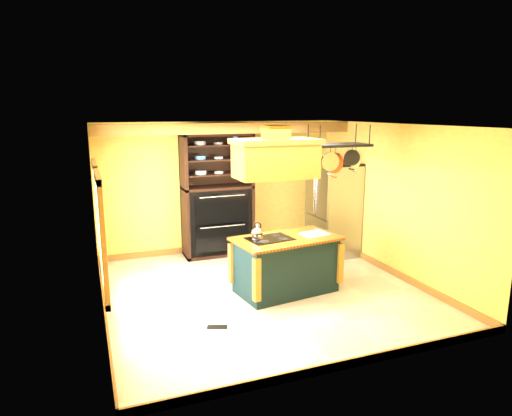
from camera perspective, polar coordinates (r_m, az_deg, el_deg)
floor at (r=7.65m, az=0.87°, el=-10.35°), size 5.00×5.00×0.00m
ceiling at (r=7.07m, az=0.95°, el=10.31°), size 5.00×5.00×0.00m
wall_back at (r=9.57m, az=-4.62°, el=2.63°), size 5.00×0.02×2.70m
wall_front at (r=5.08m, az=11.40°, el=-6.20°), size 5.00×0.02×2.70m
wall_left at (r=6.76m, az=-19.23°, el=-2.05°), size 0.02×5.00×2.70m
wall_right at (r=8.47m, az=16.84°, el=0.89°), size 0.02×5.00×2.70m
ceiling_beam at (r=8.68m, az=-3.26°, el=9.91°), size 5.00×0.15×0.20m
window_near at (r=5.97m, az=-18.68°, el=-3.34°), size 0.06×1.06×1.56m
window_far at (r=7.33m, az=-19.14°, el=-0.56°), size 0.06×1.06×1.56m
kitchen_island at (r=7.50m, az=3.73°, el=-7.01°), size 1.79×1.15×1.11m
range_hood at (r=7.04m, az=2.45°, el=6.44°), size 1.30×0.74×0.80m
pot_rack at (r=7.54m, az=10.22°, el=6.96°), size 1.07×0.50×0.79m
refrigerator at (r=9.44m, az=9.58°, el=-0.37°), size 0.81×0.95×1.86m
hutch at (r=9.35m, az=-4.89°, el=-0.12°), size 1.41×0.64×2.49m
floor_register at (r=6.51m, az=-4.87°, el=-14.60°), size 0.30×0.21×0.01m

